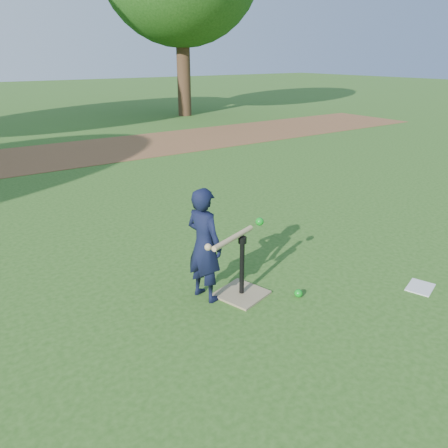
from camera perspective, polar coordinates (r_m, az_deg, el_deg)
ground at (r=4.28m, az=0.59°, el=-9.72°), size 80.00×80.00×0.00m
dirt_strip at (r=10.92m, az=-23.17°, el=7.98°), size 24.00×3.00×0.01m
child at (r=4.06m, az=-2.59°, el=-2.75°), size 0.35×0.45×1.10m
wiffle_ball_ground at (r=4.35m, az=9.70°, el=-8.90°), size 0.08×0.08×0.08m
clipboard at (r=4.88m, az=24.26°, el=-7.54°), size 0.36×0.31×0.01m
batting_tee at (r=4.29m, az=2.32°, el=-7.94°), size 0.53×0.53×0.61m
swing_action at (r=4.00m, az=1.66°, el=-1.47°), size 0.74×0.25×0.13m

